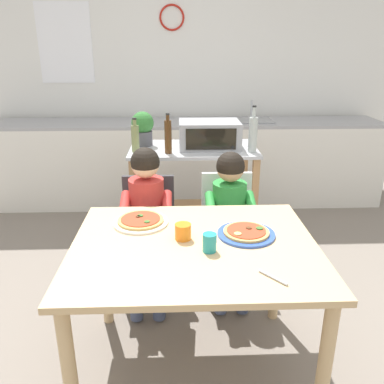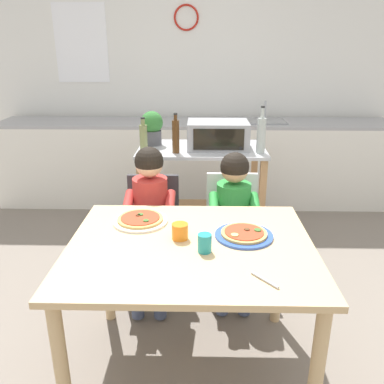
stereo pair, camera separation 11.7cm
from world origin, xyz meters
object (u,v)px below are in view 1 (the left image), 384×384
bottle_slim_sauce (135,138)px  pizza_plate_white (141,221)px  dining_chair_right (227,224)px  pizza_plate_blue_rimmed (246,233)px  drinking_cup_orange (183,232)px  potted_herb_plant (143,128)px  serving_spoon (273,277)px  child_in_green_shirt (230,210)px  bottle_brown_beer (168,136)px  child_in_red_shirt (146,212)px  drinking_cup_teal (210,243)px  bottle_squat_spirits (253,134)px  dining_chair_left (149,229)px  toaster_oven (209,135)px  dining_table (194,263)px  kitchen_island_cart (193,181)px

bottle_slim_sauce → pizza_plate_white: bearing=-83.5°
dining_chair_right → pizza_plate_blue_rimmed: (0.00, -0.70, 0.28)m
pizza_plate_white → drinking_cup_orange: size_ratio=3.65×
potted_herb_plant → serving_spoon: bearing=-70.3°
pizza_plate_blue_rimmed → child_in_green_shirt: bearing=90.0°
bottle_brown_beer → child_in_red_shirt: 0.74m
drinking_cup_teal → bottle_squat_spirits: bearing=72.2°
drinking_cup_orange → pizza_plate_blue_rimmed: bearing=5.2°
bottle_squat_spirits → dining_chair_left: bearing=-145.2°
potted_herb_plant → dining_chair_right: size_ratio=0.34×
toaster_oven → pizza_plate_blue_rimmed: toaster_oven is taller
potted_herb_plant → dining_table: size_ratio=0.24×
bottle_brown_beer → dining_table: bottle_brown_beer is taller
bottle_slim_sauce → drinking_cup_teal: (0.46, -1.38, -0.18)m
dining_chair_right → drinking_cup_orange: drinking_cup_orange is taller
toaster_oven → drinking_cup_orange: bearing=-99.6°
bottle_brown_beer → child_in_red_shirt: (-0.13, -0.65, -0.34)m
bottle_slim_sauce → child_in_red_shirt: bottle_slim_sauce is taller
toaster_oven → bottle_squat_spirits: (0.32, -0.15, 0.04)m
potted_herb_plant → child_in_red_shirt: 0.97m
kitchen_island_cart → drinking_cup_orange: (-0.11, -1.37, 0.21)m
bottle_slim_sauce → potted_herb_plant: size_ratio=0.95×
kitchen_island_cart → serving_spoon: (0.25, -1.74, 0.18)m
bottle_slim_sauce → bottle_squat_spirits: size_ratio=0.74×
bottle_brown_beer → potted_herb_plant: size_ratio=1.10×
bottle_slim_sauce → dining_chair_right: (0.65, -0.53, -0.49)m
bottle_slim_sauce → pizza_plate_blue_rimmed: (0.65, -1.23, -0.21)m
child_in_green_shirt → pizza_plate_white: bearing=-141.9°
child_in_red_shirt → bottle_squat_spirits: bearing=40.5°
toaster_oven → bottle_brown_beer: 0.36m
child_in_red_shirt → drinking_cup_orange: (0.22, -0.56, 0.13)m
bottle_squat_spirits → pizza_plate_blue_rimmed: 1.24m
bottle_slim_sauce → potted_herb_plant: 0.21m
potted_herb_plant → drinking_cup_teal: bearing=-75.4°
pizza_plate_blue_rimmed → pizza_plate_white: bearing=163.3°
dining_table → toaster_oven: bearing=82.8°
bottle_squat_spirits → potted_herb_plant: 0.88m
dining_chair_right → pizza_plate_white: (-0.53, -0.54, 0.28)m
bottle_squat_spirits → dining_chair_left: size_ratio=0.43×
potted_herb_plant → drinking_cup_orange: 1.51m
bottle_brown_beer → dining_chair_left: bearing=-103.9°
bottle_squat_spirits → dining_table: bottle_squat_spirits is taller
bottle_slim_sauce → pizza_plate_blue_rimmed: bearing=-62.0°
potted_herb_plant → dining_table: bearing=-77.0°
kitchen_island_cart → child_in_red_shirt: child_in_red_shirt is taller
bottle_slim_sauce → bottle_squat_spirits: 0.89m
bottle_slim_sauce → bottle_squat_spirits: bearing=-2.6°
toaster_oven → serving_spoon: (0.12, -1.73, -0.21)m
drinking_cup_teal → serving_spoon: drinking_cup_teal is taller
dining_table → drinking_cup_orange: (-0.05, 0.05, 0.14)m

